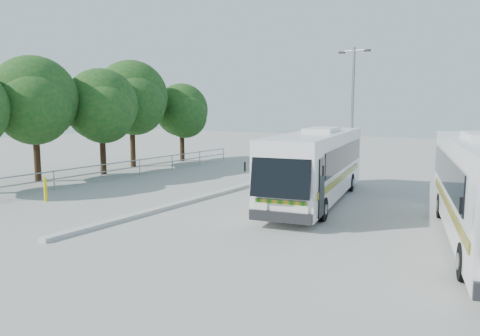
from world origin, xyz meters
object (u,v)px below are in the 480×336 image
Objects in this scene: bollard at (45,190)px; tree_far_e at (182,110)px; tree_far_b at (35,99)px; lamppost at (352,110)px; tree_far_d at (132,97)px; tree_far_c at (102,105)px; coach_main at (317,164)px.

tree_far_e is at bearing 107.44° from bollard.
tree_far_b is 0.96× the size of lamppost.
tree_far_d reaches higher than tree_far_e.
bollard is at bearing -58.79° from tree_far_c.
coach_main is 12.06m from bollard.
tree_far_d reaches higher than lamppost.
tree_far_c is 8.22m from tree_far_e.
coach_main is at bearing 32.76° from bollard.
tree_far_d is 4.65m from tree_far_e.
tree_far_b is 1.07× the size of tree_far_c.
lamppost is (15.31, 0.89, -0.81)m from tree_far_d.
tree_far_c is (0.89, 3.90, -0.31)m from tree_far_b.
tree_far_c reaches higher than tree_far_e.
tree_far_c is 9.10m from bollard.
tree_far_c is 0.88× the size of tree_far_d.
coach_main is 5.70m from lamppost.
tree_far_c is 3.93m from tree_far_d.
tree_far_c is at bearing 77.09° from tree_far_b.
tree_far_b is 0.95× the size of tree_far_d.
bollard is at bearing -157.95° from coach_main.
tree_far_e is 0.82× the size of lamppost.
lamppost is (15.02, 8.49, -0.57)m from tree_far_b.
lamppost reaches higher than tree_far_b.
tree_far_b reaches higher than coach_main.
tree_far_c is at bearing -153.64° from lamppost.
lamppost is (14.63, -3.61, 0.12)m from tree_far_e.
tree_far_d is (-1.19, 3.70, 0.56)m from tree_far_c.
tree_far_b is 1.17× the size of tree_far_e.
bollard is at bearing -72.56° from tree_far_e.
bollard is at bearing -121.70° from lamppost.
tree_far_d reaches higher than tree_far_b.
coach_main is at bearing -2.38° from tree_far_c.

